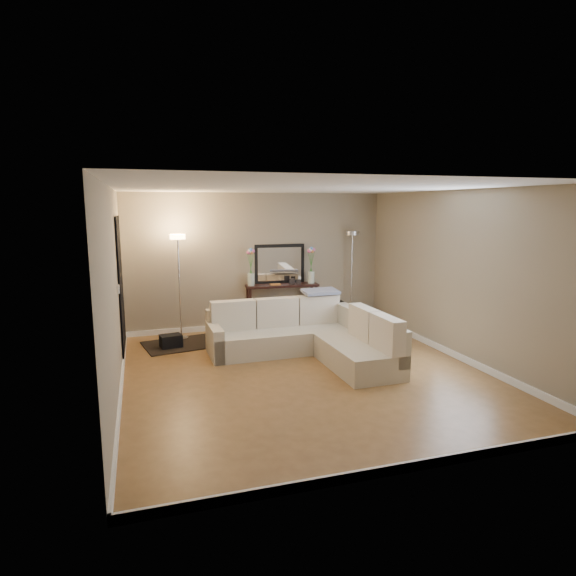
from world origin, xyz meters
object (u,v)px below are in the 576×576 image
object	(u,v)px
sectional_sofa	(309,336)
console_table	(278,304)
floor_lamp_lit	(179,266)
floor_lamp_unlit	(352,258)

from	to	relation	value
sectional_sofa	console_table	world-z (taller)	console_table
console_table	floor_lamp_lit	distance (m)	2.06
sectional_sofa	floor_lamp_unlit	size ratio (longest dim) A/B	1.31
sectional_sofa	floor_lamp_lit	world-z (taller)	floor_lamp_lit
sectional_sofa	console_table	bearing A→B (deg)	89.82
sectional_sofa	floor_lamp_lit	bearing A→B (deg)	139.60
console_table	sectional_sofa	bearing A→B (deg)	-90.18
sectional_sofa	floor_lamp_unlit	world-z (taller)	floor_lamp_unlit
floor_lamp_lit	floor_lamp_unlit	world-z (taller)	floor_lamp_lit
console_table	floor_lamp_unlit	xyz separation A→B (m)	(1.54, -0.03, 0.83)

